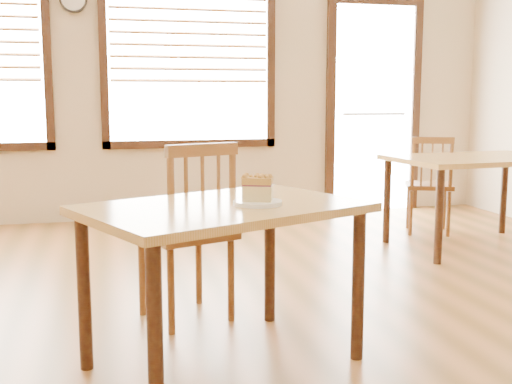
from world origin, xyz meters
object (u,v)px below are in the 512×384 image
Objects in this scene: cafe_table_second at (477,167)px; cafe_chair_second at (429,184)px; cafe_table_main at (223,226)px; plate at (258,203)px; cafe_chair_main at (189,231)px; cake_slice at (257,188)px.

cafe_table_second is 1.58× the size of cafe_chair_second.
cafe_table_main is 6.48× the size of plate.
cafe_chair_main reaches higher than cafe_table_second.
plate is at bearing -145.70° from cafe_table_second.
cake_slice is (0.22, -0.68, 0.32)m from cafe_chair_main.
plate is 0.07m from cake_slice.
cake_slice reaches higher than cafe_table_second.
cafe_chair_second is at bearing 48.06° from plate.
cafe_chair_main is at bearing 108.01° from plate.
cafe_table_main is 1.59× the size of cafe_chair_second.
cafe_table_second is 0.63m from cafe_chair_second.
cake_slice is at bearing -145.70° from cafe_table_second.
cafe_chair_second is (2.43, 1.78, -0.05)m from cafe_chair_main.
cafe_chair_second is at bearing 22.21° from cafe_table_main.
cake_slice is at bearing -41.13° from cafe_table_main.
cafe_table_second is 8.96× the size of cake_slice.
cake_slice is (-0.00, -0.00, 0.07)m from plate.
cafe_table_main is at bearing -177.18° from cake_slice.
cafe_table_main and cafe_table_second have the same top height.
cafe_chair_main reaches higher than cafe_chair_second.
cafe_table_main is 1.01× the size of cafe_table_second.
cafe_table_main is 0.19m from plate.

